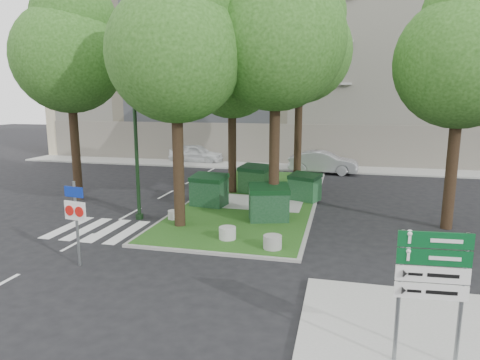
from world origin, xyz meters
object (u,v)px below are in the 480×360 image
(dumpster_b, at_px, (255,179))
(dumpster_d, at_px, (305,187))
(dumpster_c, at_px, (269,203))
(bollard_mid, at_px, (227,233))
(tree_street_left, at_px, (70,47))
(directional_sign, at_px, (432,277))
(tree_street_right, at_px, (465,49))
(litter_bin, at_px, (308,193))
(bollard_left, at_px, (174,215))
(tree_median_near_right, at_px, (279,26))
(traffic_sign_pole, at_px, (76,212))
(street_lamp, at_px, (135,130))
(car_silver, at_px, (323,162))
(tree_median_mid, at_px, (234,63))
(dumpster_a, at_px, (209,190))
(bollard_right, at_px, (273,242))
(car_white, at_px, (196,153))
(tree_median_near_left, at_px, (178,40))
(tree_median_far, at_px, (302,41))

(dumpster_b, bearing_deg, dumpster_d, -3.16)
(dumpster_c, height_order, bollard_mid, dumpster_c)
(tree_street_left, bearing_deg, directional_sign, -36.43)
(tree_street_right, relative_size, litter_bin, 12.93)
(dumpster_b, relative_size, bollard_left, 3.85)
(tree_median_near_right, height_order, traffic_sign_pole, tree_median_near_right)
(street_lamp, bearing_deg, dumpster_c, 7.96)
(traffic_sign_pole, height_order, directional_sign, directional_sign)
(tree_street_left, xyz_separation_m, tree_street_right, (17.50, -1.00, -0.67))
(car_silver, bearing_deg, tree_median_mid, 154.77)
(dumpster_d, xyz_separation_m, bollard_mid, (-2.18, -6.76, -0.44))
(dumpster_a, bearing_deg, litter_bin, 32.61)
(dumpster_a, height_order, traffic_sign_pole, traffic_sign_pole)
(tree_street_left, distance_m, bollard_right, 14.25)
(tree_street_left, relative_size, dumpster_a, 6.12)
(dumpster_b, height_order, car_white, dumpster_b)
(tree_street_left, xyz_separation_m, car_white, (1.65, 13.44, -6.90))
(tree_median_near_left, bearing_deg, tree_median_far, 68.72)
(traffic_sign_pole, relative_size, car_white, 0.61)
(dumpster_c, xyz_separation_m, bollard_mid, (-1.04, -2.79, -0.52))
(dumpster_c, xyz_separation_m, bollard_right, (0.73, -3.41, -0.51))
(tree_street_right, height_order, bollard_left, tree_street_right)
(street_lamp, relative_size, car_silver, 1.31)
(tree_median_near_left, height_order, dumpster_a, tree_median_near_left)
(dumpster_a, height_order, bollard_mid, dumpster_a)
(dumpster_b, bearing_deg, tree_street_left, -142.22)
(tree_median_far, height_order, dumpster_b, tree_median_far)
(directional_sign, bearing_deg, bollard_left, 131.85)
(tree_street_left, xyz_separation_m, dumpster_c, (10.27, -1.96, -6.79))
(tree_street_left, bearing_deg, traffic_sign_pole, -56.56)
(tree_street_left, relative_size, street_lamp, 1.78)
(dumpster_b, distance_m, litter_bin, 3.20)
(traffic_sign_pole, bearing_deg, street_lamp, 106.13)
(tree_median_far, distance_m, dumpster_b, 8.27)
(dumpster_c, xyz_separation_m, traffic_sign_pole, (-4.98, -6.05, 0.88))
(dumpster_c, bearing_deg, bollard_right, -94.40)
(car_white, bearing_deg, dumpster_c, -146.90)
(tree_median_near_left, bearing_deg, tree_street_right, 13.39)
(tree_median_near_left, height_order, car_silver, tree_median_near_left)
(bollard_right, height_order, directional_sign, directional_sign)
(litter_bin, distance_m, directional_sign, 13.40)
(tree_median_near_right, height_order, tree_street_right, tree_median_near_right)
(litter_bin, bearing_deg, traffic_sign_pole, -122.59)
(car_white, bearing_deg, traffic_sign_pole, -166.50)
(bollard_left, xyz_separation_m, car_silver, (5.60, 13.52, 0.48))
(street_lamp, bearing_deg, tree_median_near_right, 12.06)
(litter_bin, distance_m, traffic_sign_pole, 11.80)
(bollard_mid, bearing_deg, dumpster_c, 69.64)
(dumpster_c, bearing_deg, bollard_mid, -126.91)
(tree_street_right, bearing_deg, dumpster_b, 155.20)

